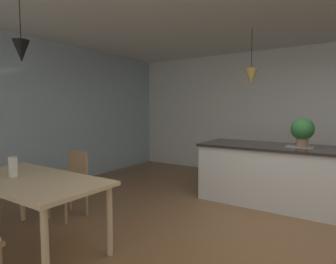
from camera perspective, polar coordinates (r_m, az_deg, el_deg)
The scene contains 10 objects.
ground_plane at distance 3.35m, azimuth 20.41°, elevation -21.67°, with size 10.00×8.40×0.04m, color brown.
wall_back_kitchen at distance 6.23m, azimuth 27.58°, elevation 3.23°, with size 10.00×0.12×2.70m, color silver.
window_wall_left_glazing at distance 5.54m, azimuth -24.58°, elevation 3.22°, with size 0.06×8.40×2.70m, color #9EB7C6.
dining_table at distance 3.26m, azimuth -26.46°, elevation -9.68°, with size 1.75×0.86×0.74m.
chair_far_left at distance 4.05m, azimuth -19.30°, elevation -9.51°, with size 0.41×0.41×0.87m.
kitchen_island at distance 4.61m, azimuth 21.65°, elevation -8.04°, with size 2.33×0.96×0.91m.
pendant_over_table at distance 3.24m, azimuth -27.80°, elevation 14.46°, with size 0.16×0.16×0.78m.
pendant_over_island_main at distance 4.64m, azimuth 16.62°, elevation 10.76°, with size 0.21×0.21×0.88m.
potted_plant_on_island at distance 4.46m, azimuth 25.79°, elevation 0.34°, with size 0.32×0.32×0.43m.
vase_on_dining_table at distance 3.36m, azimuth -29.10°, elevation -6.25°, with size 0.09×0.09×0.21m.
Camera 1 is at (0.64, -2.94, 1.45)m, focal length 29.81 mm.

